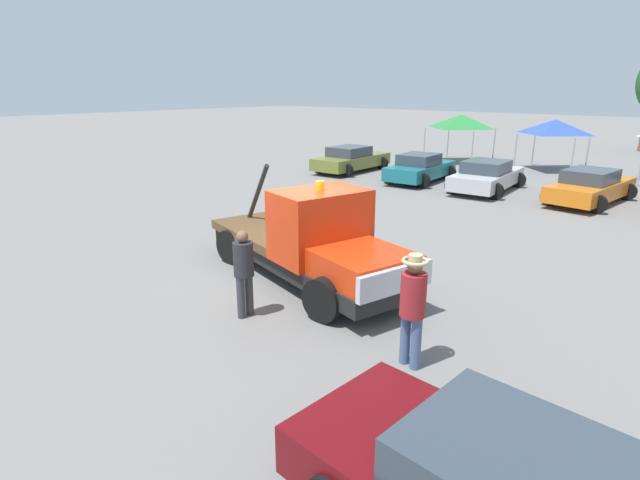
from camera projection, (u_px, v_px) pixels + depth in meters
name	position (u px, v px, depth m)	size (l,w,h in m)	color
ground_plane	(304.00, 278.00, 11.85)	(160.00, 160.00, 0.00)	slate
tow_truck	(313.00, 244.00, 11.27)	(6.46, 3.35, 2.51)	black
person_near_truck	(413.00, 302.00, 7.82)	(0.42, 0.42, 1.91)	#475B84
person_at_hood	(244.00, 268.00, 9.61)	(0.39, 0.39, 1.76)	#38383D
parked_car_olive	(351.00, 159.00, 26.58)	(2.57, 4.91, 1.34)	olive
parked_car_teal	(420.00, 168.00, 23.67)	(2.57, 4.47, 1.34)	#196670
parked_car_silver	(487.00, 176.00, 21.57)	(2.70, 4.80, 1.34)	#B7B7BC
parked_car_orange	(590.00, 187.00, 19.30)	(2.71, 4.94, 1.34)	orange
canopy_tent_green	(461.00, 121.00, 29.30)	(3.08, 3.08, 2.81)	#9E9EA3
canopy_tent_blue	(555.00, 127.00, 26.33)	(2.92, 2.92, 2.71)	#9E9EA3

